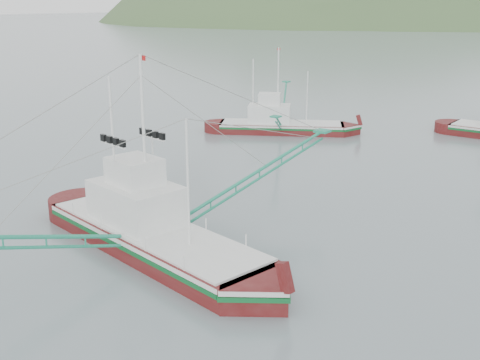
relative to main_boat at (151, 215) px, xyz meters
The scene contains 4 objects.
ground 3.10m from the main_boat, 14.90° to the right, with size 1200.00×1200.00×0.00m, color slate.
main_boat is the anchor object (origin of this frame).
bg_boat_left 33.04m from the main_boat, 108.91° to the left, with size 15.11×22.10×9.63m.
headland_left 400.98m from the main_boat, 116.32° to the left, with size 448.00×308.00×210.00m, color #3C582D.
Camera 1 is at (19.86, -22.16, 13.43)m, focal length 45.00 mm.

